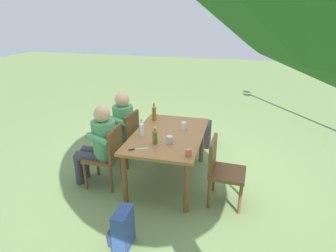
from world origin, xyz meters
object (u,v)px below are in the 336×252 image
dining_table (168,140)px  backpack_by_far_side (206,134)px  chair_far_right (221,168)px  bottle_amber (154,113)px  cup_glass (184,126)px  chair_near_right (108,154)px  bottle_olive (155,136)px  backpack_by_near_side (122,230)px  person_in_white_shirt (99,142)px  person_in_plaid_shirt (119,125)px  cup_terracotta (188,152)px  chair_near_left (126,135)px  cup_steel (170,140)px  bottle_clear (142,129)px  table_knife (137,149)px

dining_table → backpack_by_far_side: size_ratio=3.30×
dining_table → backpack_by_far_side: bearing=163.5°
chair_far_right → bottle_amber: (-0.80, -1.12, 0.37)m
cup_glass → chair_far_right: bearing=48.1°
chair_near_right → bottle_olive: 0.77m
chair_near_right → backpack_by_near_side: (1.04, 0.64, -0.27)m
person_in_white_shirt → person_in_plaid_shirt: bearing=180.0°
dining_table → chair_far_right: (0.33, 0.78, -0.15)m
dining_table → cup_terracotta: 0.70m
chair_near_left → chair_far_right: 1.69m
person_in_plaid_shirt → cup_steel: person_in_plaid_shirt is taller
cup_glass → backpack_by_near_side: bearing=-11.3°
bottle_olive → cup_terracotta: (0.22, 0.48, -0.06)m
dining_table → person_in_plaid_shirt: person_in_plaid_shirt is taller
dining_table → cup_glass: (-0.21, 0.18, 0.15)m
backpack_by_near_side → chair_far_right: bearing=138.9°
bottle_amber → cup_steel: 0.88m
chair_far_right → backpack_by_near_side: bearing=-41.1°
cup_terracotta → chair_near_left: bearing=-127.1°
chair_near_right → bottle_amber: bottle_amber is taller
backpack_by_near_side → bottle_olive: bearing=177.2°
chair_near_right → cup_terracotta: (0.23, 1.17, 0.29)m
cup_steel → bottle_amber: bearing=-150.1°
cup_glass → cup_steel: 0.51m
backpack_by_far_side → bottle_clear: bearing=-26.5°
person_in_white_shirt → backpack_by_far_side: 2.11m
cup_steel → backpack_by_far_side: 1.71m
chair_near_right → person_in_plaid_shirt: size_ratio=0.74×
chair_near_right → bottle_clear: 0.59m
chair_near_left → cup_terracotta: size_ratio=9.93×
backpack_by_near_side → chair_near_left: bearing=-159.3°
dining_table → backpack_by_near_side: (1.37, -0.14, -0.42)m
chair_near_right → bottle_amber: 0.98m
chair_near_left → backpack_by_far_side: size_ratio=1.94×
person_in_plaid_shirt → cup_terracotta: person_in_plaid_shirt is taller
cup_terracotta → cup_steel: bearing=-132.1°
cup_glass → backpack_by_near_side: (1.58, -0.32, -0.57)m
backpack_by_near_side → backpack_by_far_side: backpack_by_near_side is taller
bottle_amber → backpack_by_near_side: bearing=6.4°
cup_glass → backpack_by_near_side: size_ratio=0.26×
cup_glass → backpack_by_near_side: cup_glass is taller
person_in_white_shirt → backpack_by_far_side: size_ratio=2.63×
bottle_amber → backpack_by_far_side: (-0.82, 0.73, -0.64)m
table_knife → chair_near_right: bearing=-113.6°
chair_near_right → bottle_olive: bottle_olive is taller
chair_far_right → cup_terracotta: (0.23, -0.39, 0.29)m
bottle_clear → table_knife: bottle_clear is taller
table_knife → person_in_white_shirt: bearing=-109.7°
backpack_by_near_side → person_in_plaid_shirt: bearing=-156.2°
chair_near_left → backpack_by_near_side: (1.70, 0.64, -0.27)m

